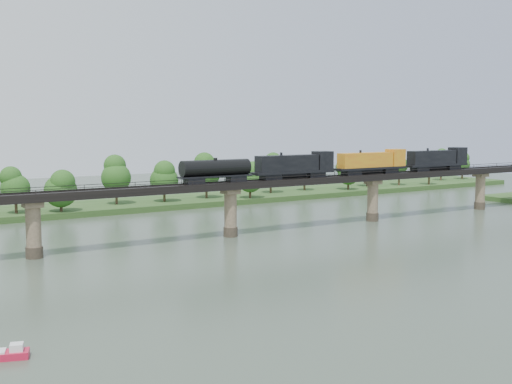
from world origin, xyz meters
TOP-DOWN VIEW (x-y plane):
  - ground at (0.00, 0.00)m, footprint 400.00×400.00m
  - far_bank at (0.00, 85.00)m, footprint 300.00×24.00m
  - bridge at (0.00, 30.00)m, footprint 236.00×30.00m
  - bridge_superstructure at (0.00, 30.00)m, footprint 220.00×4.90m
  - far_treeline at (-8.21, 80.52)m, footprint 289.06×17.54m
  - freight_train at (31.62, 30.00)m, footprint 84.05×3.27m
  - motorboat at (-55.05, -18.20)m, footprint 5.62×3.49m

SIDE VIEW (x-z plane):
  - ground at x=0.00m, z-range 0.00..0.00m
  - motorboat at x=-55.05m, z-range -0.23..1.25m
  - far_bank at x=0.00m, z-range 0.00..1.60m
  - bridge at x=0.00m, z-range -0.29..11.21m
  - far_treeline at x=-8.21m, z-range 2.03..15.63m
  - bridge_superstructure at x=0.00m, z-range 11.42..12.17m
  - freight_train at x=31.62m, z-range 11.37..17.16m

